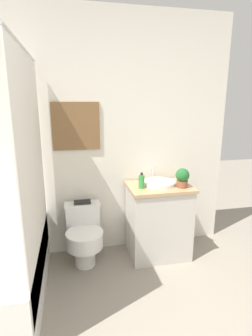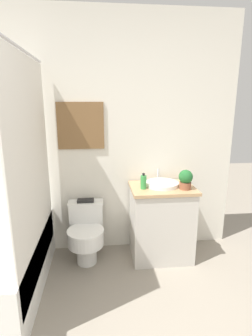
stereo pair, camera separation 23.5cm
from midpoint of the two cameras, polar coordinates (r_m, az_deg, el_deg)
name	(u,v)px [view 1 (the left image)]	position (r m, az deg, el deg)	size (l,w,h in m)	color
wall_back	(82,138)	(2.75, -12.09, 6.38)	(3.16, 0.07, 2.50)	silver
shower_area	(1,269)	(2.54, -28.17, -18.98)	(0.69, 1.31, 1.98)	white
toilet	(84,234)	(2.77, -11.60, -14.00)	(0.36, 0.48, 0.60)	white
vanity	(158,220)	(2.83, 4.64, -11.35)	(0.64, 0.48, 0.78)	beige
sink	(159,183)	(2.70, 4.68, -3.28)	(0.33, 0.37, 0.13)	white
soap_bottle	(142,181)	(2.57, 0.79, -2.99)	(0.06, 0.06, 0.16)	green
potted_plant	(182,177)	(2.63, 9.69, -2.06)	(0.14, 0.14, 0.19)	brown
book_on_tank	(82,202)	(2.76, -11.94, -7.32)	(0.17, 0.09, 0.02)	black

